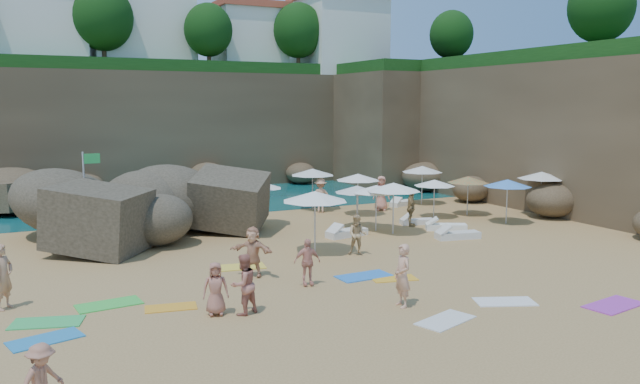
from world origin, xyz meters
name	(u,v)px	position (x,y,z in m)	size (l,w,h in m)	color
ground	(308,256)	(0.00, 0.00, 0.00)	(120.00, 120.00, 0.00)	tan
seawater	(151,176)	(0.00, 30.00, 0.00)	(120.00, 120.00, 0.00)	#0C4751
cliff_back	(190,129)	(2.00, 25.00, 4.00)	(44.00, 8.00, 8.00)	brown
cliff_right	(529,133)	(19.00, 8.00, 4.00)	(8.00, 30.00, 8.00)	brown
cliff_corner	(396,128)	(17.00, 20.00, 4.00)	(10.00, 12.00, 8.00)	brown
clifftop_buildings	(197,31)	(2.96, 25.79, 11.24)	(28.48, 9.48, 7.00)	white
clifftop_trees	(249,22)	(4.78, 19.52, 11.26)	(35.60, 23.82, 4.40)	#11380F
rock_outcrop	(156,237)	(-4.53, 6.11, 0.00)	(7.71, 5.78, 3.08)	brown
flag_pole	(87,183)	(-7.15, 7.31, 2.41)	(0.74, 0.08, 3.78)	silver
parasol_0	(259,185)	(0.49, 6.60, 1.98)	(2.28, 2.28, 2.16)	silver
parasol_1	(358,177)	(6.18, 6.98, 2.02)	(2.33, 2.33, 2.20)	silver
parasol_2	(313,172)	(4.77, 9.55, 2.10)	(2.43, 2.43, 2.29)	silver
parasol_3	(422,169)	(11.35, 8.50, 2.06)	(2.38, 2.38, 2.25)	silver
parasol_4	(434,183)	(9.28, 4.53, 1.83)	(2.10, 2.10, 1.99)	silver
parasol_5	(376,189)	(4.92, 3.07, 1.95)	(2.24, 2.24, 2.12)	silver
parasol_6	(468,180)	(11.37, 4.43, 1.89)	(2.18, 2.18, 2.06)	silver
parasol_7	(357,189)	(4.42, 3.97, 1.86)	(2.14, 2.14, 2.03)	silver
parasol_8	(542,175)	(14.70, 2.61, 2.13)	(2.46, 2.46, 2.33)	silver
parasol_9	(315,196)	(0.47, 0.35, 2.26)	(2.60, 2.60, 2.46)	silver
parasol_10	(508,183)	(11.58, 1.74, 2.00)	(2.31, 2.31, 2.18)	silver
parasol_11	(394,187)	(5.26, 2.15, 2.13)	(2.46, 2.46, 2.33)	silver
lounger_0	(417,222)	(7.54, 3.51, 0.13)	(1.66, 0.55, 0.26)	white
lounger_1	(245,210)	(1.09, 10.39, 0.15)	(1.92, 0.64, 0.30)	white
lounger_2	(402,203)	(10.04, 8.59, 0.13)	(1.70, 0.57, 0.26)	white
lounger_3	(458,235)	(7.20, -0.02, 0.15)	(1.94, 0.65, 0.30)	silver
lounger_4	(446,227)	(7.92, 1.72, 0.15)	(1.87, 0.62, 0.29)	white
lounger_5	(347,233)	(3.10, 2.54, 0.15)	(1.96, 0.65, 0.31)	silver
towel_0	(45,339)	(-9.51, -4.92, 0.02)	(1.71, 0.85, 0.03)	#227AB7
towel_2	(171,307)	(-6.15, -3.82, 0.01)	(1.45, 0.73, 0.03)	orange
towel_3	(47,322)	(-9.41, -3.61, 0.02)	(1.83, 0.91, 0.03)	green
towel_4	(239,267)	(-2.91, -0.40, 0.02)	(1.82, 0.91, 0.03)	yellow
towel_5	(445,320)	(0.27, -8.20, 0.02)	(1.73, 0.87, 0.03)	silver
towel_6	(614,305)	(5.48, -9.32, 0.02)	(1.90, 0.95, 0.03)	purple
towel_8	(364,276)	(0.50, -3.43, 0.02)	(1.86, 0.93, 0.03)	blue
towel_10	(394,279)	(1.26, -4.12, 0.01)	(1.50, 0.75, 0.03)	gold
towel_11	(109,304)	(-7.71, -2.75, 0.02)	(1.81, 0.91, 0.03)	green
towel_13	(505,302)	(2.85, -7.67, 0.02)	(1.74, 0.87, 0.03)	white
person_stand_0	(3,277)	(-10.42, -1.82, 0.95)	(0.70, 0.46, 1.91)	tan
person_stand_1	(243,284)	(-4.43, -5.25, 0.86)	(0.83, 0.65, 1.71)	#BA6E5D
person_stand_2	(321,195)	(4.81, 8.63, 0.93)	(1.20, 0.49, 1.85)	tan
person_stand_3	(411,208)	(6.97, 3.23, 0.88)	(1.03, 0.43, 1.75)	olive
person_stand_4	(381,193)	(8.08, 7.72, 0.96)	(0.93, 0.51, 1.91)	#E38E77
person_stand_5	(191,207)	(-2.33, 8.43, 0.83)	(1.54, 0.44, 1.66)	#B9725C
person_stand_6	(402,276)	(-0.11, -6.66, 0.92)	(0.67, 0.44, 1.85)	tan
person_lie_1	(307,280)	(-1.69, -3.54, 0.18)	(0.88, 1.51, 0.37)	#E19480
person_lie_2	(216,308)	(-5.16, -5.00, 0.20)	(0.72, 1.46, 0.39)	#A96754
person_lie_3	(253,270)	(-2.89, -1.77, 0.23)	(1.57, 1.69, 0.45)	tan
person_lie_5	(357,248)	(1.80, -0.69, 0.29)	(0.75, 1.55, 0.59)	tan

